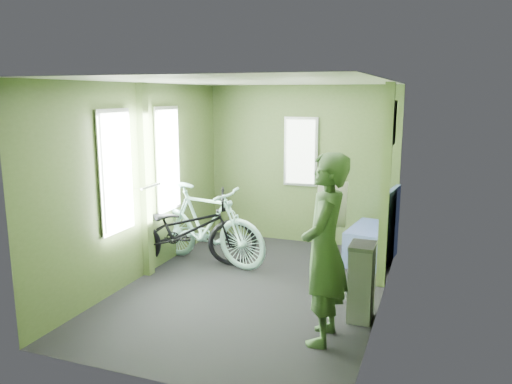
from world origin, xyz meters
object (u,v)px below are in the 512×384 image
Objects in this scene: bicycle_mint at (207,264)px; bench_seat at (373,240)px; bicycle_black at (185,267)px; passenger at (324,249)px; waste_box at (361,282)px.

bench_seat is (2.01, 0.87, 0.29)m from bicycle_mint.
bicycle_black is 1.09× the size of passenger.
bicycle_black is at bearing -123.50° from passenger.
waste_box is (2.12, -0.94, 0.38)m from bicycle_mint.
bicycle_black is 2.40× the size of waste_box.
bench_seat is (2.22, 1.07, 0.29)m from bicycle_black.
passenger reaches higher than bicycle_black.
passenger reaches higher than bicycle_mint.
waste_box is at bearing -79.43° from bench_seat.
bicycle_black is 2.47m from waste_box.
bench_seat is at bearing -54.99° from bicycle_mint.
bicycle_black is at bearing 145.92° from bicycle_mint.
waste_box is at bearing -102.31° from bicycle_mint.
passenger is at bearing -114.98° from waste_box.
bicycle_black is 1.89× the size of bench_seat.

